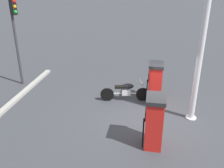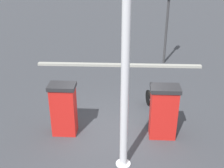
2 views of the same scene
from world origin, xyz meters
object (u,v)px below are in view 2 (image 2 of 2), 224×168
at_px(fuel_pump_far, 64,109).
at_px(motorcycle_near_pump, 154,104).
at_px(roadside_traffic_light, 168,9).
at_px(fuel_pump_near, 163,112).
at_px(canopy_support_pole, 125,93).

distance_m(fuel_pump_far, motorcycle_near_pump, 3.16).
bearing_deg(fuel_pump_far, motorcycle_near_pump, -67.59).
xyz_separation_m(fuel_pump_far, roadside_traffic_light, (6.40, -3.82, 1.89)).
bearing_deg(fuel_pump_near, fuel_pump_far, 90.00).
relative_size(roadside_traffic_light, canopy_support_pole, 0.90).
bearing_deg(roadside_traffic_light, fuel_pump_near, 173.05).
relative_size(fuel_pump_near, fuel_pump_far, 1.00).
xyz_separation_m(motorcycle_near_pump, roadside_traffic_light, (5.20, -0.92, 2.32)).
bearing_deg(motorcycle_near_pump, roadside_traffic_light, -10.08).
height_order(fuel_pump_far, motorcycle_near_pump, fuel_pump_far).
height_order(fuel_pump_near, canopy_support_pole, canopy_support_pole).
height_order(fuel_pump_far, roadside_traffic_light, roadside_traffic_light).
xyz_separation_m(fuel_pump_far, canopy_support_pole, (-1.40, -1.87, 1.31)).
height_order(fuel_pump_far, canopy_support_pole, canopy_support_pole).
distance_m(fuel_pump_near, fuel_pump_far, 3.04).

